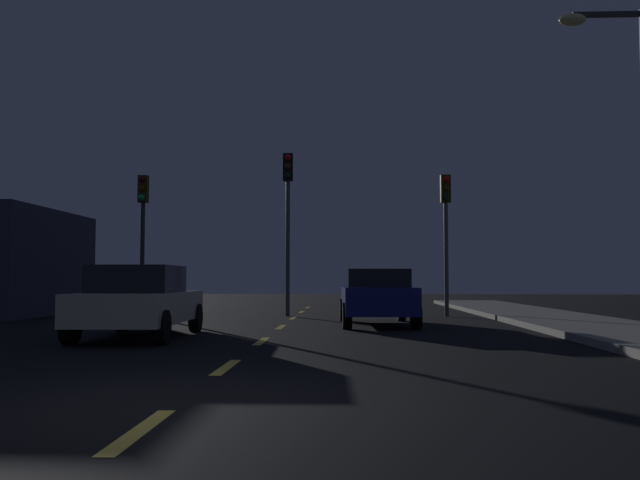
% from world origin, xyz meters
% --- Properties ---
extents(ground_plane, '(80.00, 80.00, 0.00)m').
position_xyz_m(ground_plane, '(0.00, 7.00, 0.00)').
color(ground_plane, black).
extents(lane_stripe_nearest, '(0.16, 1.60, 0.01)m').
position_xyz_m(lane_stripe_nearest, '(0.00, -1.20, 0.00)').
color(lane_stripe_nearest, '#EACC4C').
rests_on(lane_stripe_nearest, ground_plane).
extents(lane_stripe_second, '(0.16, 1.60, 0.01)m').
position_xyz_m(lane_stripe_second, '(0.00, 2.60, 0.00)').
color(lane_stripe_second, '#EACC4C').
rests_on(lane_stripe_second, ground_plane).
extents(lane_stripe_third, '(0.16, 1.60, 0.01)m').
position_xyz_m(lane_stripe_third, '(0.00, 6.40, 0.00)').
color(lane_stripe_third, '#EACC4C').
rests_on(lane_stripe_third, ground_plane).
extents(lane_stripe_fourth, '(0.16, 1.60, 0.01)m').
position_xyz_m(lane_stripe_fourth, '(0.00, 10.20, 0.00)').
color(lane_stripe_fourth, '#EACC4C').
rests_on(lane_stripe_fourth, ground_plane).
extents(lane_stripe_fifth, '(0.16, 1.60, 0.01)m').
position_xyz_m(lane_stripe_fifth, '(0.00, 14.00, 0.00)').
color(lane_stripe_fifth, '#EACC4C').
rests_on(lane_stripe_fifth, ground_plane).
extents(lane_stripe_sixth, '(0.16, 1.60, 0.01)m').
position_xyz_m(lane_stripe_sixth, '(0.00, 17.80, 0.00)').
color(lane_stripe_sixth, '#EACC4C').
rests_on(lane_stripe_sixth, ground_plane).
extents(lane_stripe_seventh, '(0.16, 1.60, 0.01)m').
position_xyz_m(lane_stripe_seventh, '(0.00, 21.60, 0.00)').
color(lane_stripe_seventh, '#EACC4C').
rests_on(lane_stripe_seventh, ground_plane).
extents(traffic_signal_left, '(0.32, 0.38, 4.63)m').
position_xyz_m(traffic_signal_left, '(-5.07, 15.08, 3.26)').
color(traffic_signal_left, '#2D2D30').
rests_on(traffic_signal_left, ground_plane).
extents(traffic_signal_center, '(0.32, 0.38, 5.32)m').
position_xyz_m(traffic_signal_center, '(-0.27, 15.08, 3.70)').
color(traffic_signal_center, '#4C4C51').
rests_on(traffic_signal_center, ground_plane).
extents(traffic_signal_right, '(0.32, 0.38, 4.58)m').
position_xyz_m(traffic_signal_right, '(4.87, 15.08, 3.23)').
color(traffic_signal_right, '#4C4C51').
rests_on(traffic_signal_right, ground_plane).
extents(car_stopped_ahead, '(1.98, 4.30, 1.46)m').
position_xyz_m(car_stopped_ahead, '(2.44, 11.08, 0.76)').
color(car_stopped_ahead, navy).
rests_on(car_stopped_ahead, ground_plane).
extents(car_adjacent_lane, '(2.00, 4.26, 1.48)m').
position_xyz_m(car_adjacent_lane, '(-2.61, 7.07, 0.75)').
color(car_adjacent_lane, beige).
rests_on(car_adjacent_lane, ground_plane).
extents(street_lamp_right, '(1.82, 0.36, 6.78)m').
position_xyz_m(street_lamp_right, '(7.51, 7.21, 4.11)').
color(street_lamp_right, '#4C4C51').
rests_on(street_lamp_right, ground_plane).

